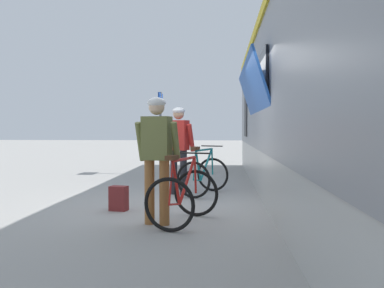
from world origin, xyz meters
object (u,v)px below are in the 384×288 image
(train_car, at_px, (366,88))
(platform_sign_post, at_px, (161,119))
(cyclist_near_in_red, at_px, (179,142))
(bicycle_near_teal, at_px, (203,175))
(bicycle_far_red, at_px, (183,195))
(cyclist_far_in_olive, at_px, (157,149))
(backpack_on_platform, at_px, (119,198))

(train_car, distance_m, platform_sign_post, 6.73)
(cyclist_near_in_red, height_order, bicycle_near_teal, cyclist_near_in_red)
(bicycle_far_red, distance_m, platform_sign_post, 6.49)
(cyclist_near_in_red, bearing_deg, cyclist_far_in_olive, -90.60)
(backpack_on_platform, distance_m, platform_sign_post, 5.59)
(bicycle_near_teal, height_order, platform_sign_post, platform_sign_post)
(backpack_on_platform, bearing_deg, train_car, 12.30)
(cyclist_near_in_red, distance_m, bicycle_near_teal, 0.82)
(train_car, relative_size, platform_sign_post, 7.06)
(bicycle_near_teal, xyz_separation_m, backpack_on_platform, (-1.30, -1.72, -0.20))
(bicycle_far_red, relative_size, backpack_on_platform, 3.06)
(train_car, xyz_separation_m, cyclist_near_in_red, (-3.10, 1.69, -0.91))
(cyclist_near_in_red, xyz_separation_m, bicycle_near_teal, (0.50, 0.01, -0.65))
(cyclist_near_in_red, relative_size, bicycle_near_teal, 1.41)
(train_car, height_order, cyclist_near_in_red, train_car)
(cyclist_far_in_olive, distance_m, bicycle_near_teal, 2.76)
(cyclist_far_in_olive, bearing_deg, platform_sign_post, 98.04)
(bicycle_far_red, bearing_deg, cyclist_far_in_olive, -168.76)
(cyclist_near_in_red, xyz_separation_m, backpack_on_platform, (-0.80, -1.71, -0.85))
(cyclist_near_in_red, relative_size, backpack_on_platform, 4.40)
(bicycle_far_red, xyz_separation_m, backpack_on_platform, (-1.13, 0.84, -0.20))
(train_car, distance_m, cyclist_far_in_olive, 3.39)
(cyclist_near_in_red, height_order, backpack_on_platform, cyclist_near_in_red)
(bicycle_near_teal, height_order, bicycle_far_red, same)
(platform_sign_post, bearing_deg, backpack_on_platform, -88.74)
(cyclist_near_in_red, height_order, cyclist_far_in_olive, same)
(platform_sign_post, bearing_deg, bicycle_far_red, -78.65)
(platform_sign_post, bearing_deg, train_car, -53.28)
(cyclist_near_in_red, bearing_deg, backpack_on_platform, -115.04)
(cyclist_far_in_olive, height_order, backpack_on_platform, cyclist_far_in_olive)
(train_car, bearing_deg, cyclist_near_in_red, 151.39)
(train_car, height_order, cyclist_far_in_olive, train_car)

